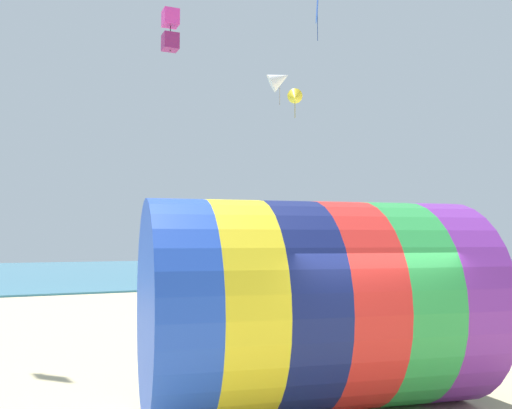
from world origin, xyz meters
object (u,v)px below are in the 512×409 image
(kite_yellow_delta, at_px, (295,97))
(kite_blue_diamond, at_px, (317,5))
(bystander_near_water, at_px, (405,281))
(kite_white_delta, at_px, (280,79))
(giant_inflatable_tube, at_px, (312,304))
(kite_magenta_box, at_px, (170,30))
(bystander_mid_beach, at_px, (396,291))

(kite_yellow_delta, height_order, kite_blue_diamond, kite_blue_diamond)
(kite_blue_diamond, relative_size, bystander_near_water, 1.50)
(kite_white_delta, distance_m, bystander_near_water, 10.03)
(kite_blue_diamond, bearing_deg, giant_inflatable_tube, -122.65)
(kite_magenta_box, distance_m, bystander_near_water, 14.33)
(giant_inflatable_tube, bearing_deg, kite_yellow_delta, 60.91)
(giant_inflatable_tube, relative_size, bystander_near_water, 3.26)
(kite_yellow_delta, height_order, kite_white_delta, kite_yellow_delta)
(kite_blue_diamond, height_order, kite_white_delta, kite_blue_diamond)
(bystander_near_water, xyz_separation_m, bystander_mid_beach, (-3.26, -3.30, -0.02))
(bystander_near_water, bearing_deg, kite_magenta_box, -164.75)
(giant_inflatable_tube, xyz_separation_m, kite_blue_diamond, (10.31, 16.10, 12.93))
(kite_magenta_box, distance_m, bystander_mid_beach, 11.48)
(giant_inflatable_tube, relative_size, kite_magenta_box, 4.46)
(kite_yellow_delta, relative_size, kite_magenta_box, 1.12)
(bystander_mid_beach, bearing_deg, kite_magenta_box, 178.76)
(kite_yellow_delta, xyz_separation_m, bystander_near_water, (3.17, -3.86, -8.49))
(giant_inflatable_tube, height_order, kite_blue_diamond, kite_blue_diamond)
(giant_inflatable_tube, height_order, bystander_near_water, giant_inflatable_tube)
(kite_blue_diamond, height_order, bystander_near_water, kite_blue_diamond)
(kite_magenta_box, bearing_deg, kite_white_delta, 33.81)
(kite_yellow_delta, xyz_separation_m, kite_blue_diamond, (1.89, 0.96, 5.17))
(bystander_mid_beach, bearing_deg, kite_yellow_delta, 89.24)
(kite_blue_diamond, distance_m, kite_white_delta, 8.07)
(giant_inflatable_tube, relative_size, bystander_mid_beach, 3.31)
(bystander_near_water, height_order, bystander_mid_beach, bystander_near_water)
(giant_inflatable_tube, xyz_separation_m, bystander_mid_beach, (8.33, 7.97, -0.75))
(bystander_near_water, relative_size, bystander_mid_beach, 1.01)
(kite_blue_diamond, xyz_separation_m, kite_white_delta, (-4.38, -4.06, -5.43))
(giant_inflatable_tube, xyz_separation_m, kite_magenta_box, (0.13, 8.15, 7.28))
(giant_inflatable_tube, distance_m, kite_magenta_box, 10.93)
(kite_magenta_box, xyz_separation_m, bystander_mid_beach, (8.20, -0.18, -8.03))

